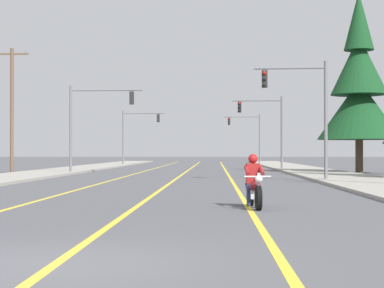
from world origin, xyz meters
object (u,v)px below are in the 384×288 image
traffic_signal_mid_right (268,122)px  utility_pole_left_near (12,108)px  traffic_signal_near_left (92,115)px  traffic_signal_near_right (305,103)px  conifer_tree_right_verge_far (359,90)px  traffic_signal_mid_left (135,129)px  motorcycle_with_rider (254,186)px  traffic_signal_far_right (249,131)px

traffic_signal_mid_right → utility_pole_left_near: size_ratio=0.70×
traffic_signal_near_left → utility_pole_left_near: 5.81m
traffic_signal_near_right → traffic_signal_mid_right: 22.28m
utility_pole_left_near → conifer_tree_right_verge_far: 24.60m
traffic_signal_mid_left → utility_pole_left_near: (-5.50, -28.24, 0.58)m
motorcycle_with_rider → traffic_signal_far_right: (3.25, 65.53, 3.49)m
traffic_signal_mid_right → utility_pole_left_near: (-18.89, -9.57, 0.61)m
traffic_signal_near_right → traffic_signal_near_left: bearing=137.2°
traffic_signal_mid_right → traffic_signal_mid_left: size_ratio=1.00×
traffic_signal_far_right → utility_pole_left_near: size_ratio=0.70×
traffic_signal_near_right → traffic_signal_far_right: same height
traffic_signal_near_right → utility_pole_left_near: utility_pole_left_near is taller
traffic_signal_mid_left → conifer_tree_right_verge_far: conifer_tree_right_verge_far is taller
motorcycle_with_rider → traffic_signal_near_left: 30.86m
traffic_signal_mid_right → traffic_signal_mid_left: same height
traffic_signal_near_right → traffic_signal_far_right: size_ratio=1.00×
motorcycle_with_rider → utility_pole_left_near: utility_pole_left_near is taller
traffic_signal_mid_left → utility_pole_left_near: 28.77m
motorcycle_with_rider → traffic_signal_mid_right: traffic_signal_mid_right is taller
traffic_signal_far_right → conifer_tree_right_verge_far: size_ratio=0.48×
traffic_signal_far_right → traffic_signal_near_right: bearing=-89.6°
traffic_signal_near_right → utility_pole_left_near: 22.95m
motorcycle_with_rider → traffic_signal_near_left: traffic_signal_near_left is taller
utility_pole_left_near → traffic_signal_mid_right: bearing=26.9°
traffic_signal_mid_left → traffic_signal_near_right: bearing=-71.6°
traffic_signal_near_left → traffic_signal_mid_left: same height
traffic_signal_near_left → traffic_signal_mid_left: bearing=90.6°
traffic_signal_near_right → utility_pole_left_near: (-19.10, 12.70, 0.65)m
traffic_signal_mid_left → traffic_signal_far_right: (13.23, 7.83, -0.02)m
utility_pole_left_near → traffic_signal_near_right: bearing=-33.6°
utility_pole_left_near → conifer_tree_right_verge_far: (24.56, 0.14, 1.22)m
traffic_signal_mid_right → traffic_signal_far_right: bearing=90.4°
traffic_signal_near_left → conifer_tree_right_verge_far: conifer_tree_right_verge_far is taller
traffic_signal_far_right → traffic_signal_mid_left: bearing=-149.4°
traffic_signal_mid_right → conifer_tree_right_verge_far: conifer_tree_right_verge_far is taller
utility_pole_left_near → conifer_tree_right_verge_far: conifer_tree_right_verge_far is taller
traffic_signal_mid_left → utility_pole_left_near: size_ratio=0.70×
motorcycle_with_rider → traffic_signal_near_left: (-9.69, 29.09, 3.53)m
traffic_signal_far_right → utility_pole_left_near: bearing=-117.4°
traffic_signal_near_right → traffic_signal_mid_right: size_ratio=1.00×
traffic_signal_near_left → traffic_signal_mid_left: size_ratio=1.00×
motorcycle_with_rider → traffic_signal_mid_right: size_ratio=0.35×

